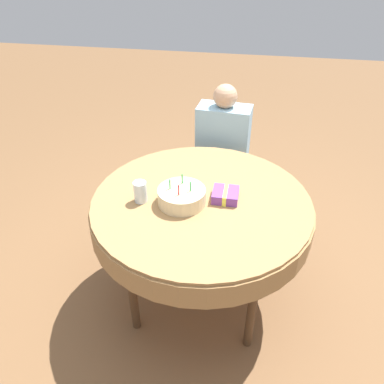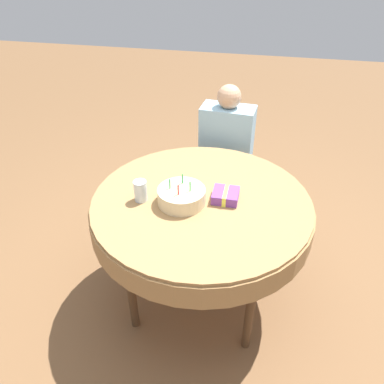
# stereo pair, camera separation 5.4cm
# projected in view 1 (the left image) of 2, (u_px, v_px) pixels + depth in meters

# --- Properties ---
(ground_plane) EXTENTS (12.00, 12.00, 0.00)m
(ground_plane) POSITION_uv_depth(u_px,v_px,m) (200.00, 290.00, 2.56)
(ground_plane) COLOR brown
(dining_table) EXTENTS (1.26, 1.26, 0.78)m
(dining_table) POSITION_uv_depth(u_px,v_px,m) (201.00, 211.00, 2.16)
(dining_table) COLOR #9E7547
(dining_table) RESTS_ON ground_plane
(chair) EXTENTS (0.42, 0.42, 0.90)m
(chair) POSITION_uv_depth(u_px,v_px,m) (223.00, 163.00, 3.01)
(chair) COLOR brown
(chair) RESTS_ON ground_plane
(person) EXTENTS (0.40, 0.32, 1.15)m
(person) POSITION_uv_depth(u_px,v_px,m) (222.00, 146.00, 2.82)
(person) COLOR tan
(person) RESTS_ON ground_plane
(birthday_cake) EXTENTS (0.26, 0.26, 0.15)m
(birthday_cake) POSITION_uv_depth(u_px,v_px,m) (182.00, 196.00, 2.06)
(birthday_cake) COLOR beige
(birthday_cake) RESTS_ON dining_table
(drinking_glass) EXTENTS (0.07, 0.07, 0.12)m
(drinking_glass) POSITION_uv_depth(u_px,v_px,m) (140.00, 192.00, 2.06)
(drinking_glass) COLOR silver
(drinking_glass) RESTS_ON dining_table
(gift_box) EXTENTS (0.14, 0.15, 0.06)m
(gift_box) POSITION_uv_depth(u_px,v_px,m) (225.00, 195.00, 2.10)
(gift_box) COLOR #753D99
(gift_box) RESTS_ON dining_table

